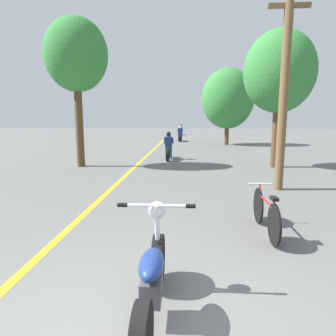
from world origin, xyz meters
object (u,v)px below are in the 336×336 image
roadside_tree_left (76,56)px  bicycle_parked (266,213)px  roadside_tree_right_far (228,99)px  motorcycle_rider_lead (169,149)px  motorcycle_foreground (152,280)px  motorcycle_rider_far (181,131)px  utility_pole (284,87)px  motorcycle_rider_mid (180,135)px  roadside_tree_right_near (279,72)px

roadside_tree_left → bicycle_parked: size_ratio=3.43×
roadside_tree_right_far → motorcycle_rider_lead: 10.03m
motorcycle_foreground → motorcycle_rider_far: bearing=90.6°
utility_pole → motorcycle_rider_lead: size_ratio=2.82×
roadside_tree_right_far → motorcycle_rider_mid: size_ratio=2.72×
utility_pole → roadside_tree_right_near: 4.33m
roadside_tree_right_far → motorcycle_rider_lead: roadside_tree_right_far is taller
motorcycle_rider_lead → motorcycle_rider_mid: size_ratio=0.92×
utility_pole → roadside_tree_left: (-7.10, 3.78, 1.64)m
motorcycle_foreground → motorcycle_rider_mid: size_ratio=0.94×
roadside_tree_left → motorcycle_rider_far: bearing=81.6°
motorcycle_rider_far → motorcycle_rider_mid: bearing=-89.4°
roadside_tree_right_near → motorcycle_rider_lead: size_ratio=2.81×
motorcycle_rider_mid → roadside_tree_right_far: bearing=-41.8°
motorcycle_foreground → bicycle_parked: 2.99m
motorcycle_foreground → motorcycle_rider_lead: motorcycle_rider_lead is taller
motorcycle_rider_far → bicycle_parked: bearing=-86.3°
motorcycle_rider_lead → motorcycle_rider_far: motorcycle_rider_lead is taller
roadside_tree_right_near → motorcycle_rider_lead: bearing=155.5°
roadside_tree_left → bicycle_parked: 10.13m
roadside_tree_right_far → motorcycle_rider_far: roadside_tree_right_far is taller
motorcycle_rider_far → motorcycle_rider_lead: bearing=-90.5°
motorcycle_foreground → motorcycle_rider_lead: 12.00m
motorcycle_foreground → roadside_tree_right_near: bearing=68.0°
utility_pole → motorcycle_rider_mid: bearing=100.0°
roadside_tree_right_near → roadside_tree_right_far: 10.81m
utility_pole → roadside_tree_left: size_ratio=0.92×
roadside_tree_right_near → bicycle_parked: size_ratio=3.13×
motorcycle_rider_far → bicycle_parked: 32.89m
roadside_tree_right_far → bicycle_parked: size_ratio=3.29×
motorcycle_foreground → motorcycle_rider_far: size_ratio=0.99×
roadside_tree_right_near → roadside_tree_left: 8.17m
motorcycle_rider_far → bicycle_parked: (2.10, -32.82, -0.15)m
utility_pole → motorcycle_foreground: bearing=-117.0°
roadside_tree_right_far → motorcycle_rider_mid: bearing=138.2°
roadside_tree_right_far → roadside_tree_left: roadside_tree_left is taller
utility_pole → motorcycle_foreground: 6.96m
roadside_tree_right_near → bicycle_parked: bearing=-106.9°
utility_pole → motorcycle_rider_mid: 18.58m
motorcycle_foreground → bicycle_parked: (1.73, 2.44, -0.06)m
roadside_tree_right_far → roadside_tree_left: size_ratio=0.96×
motorcycle_rider_mid → motorcycle_foreground: bearing=-89.4°
roadside_tree_right_far → roadside_tree_left: (-7.56, -11.09, 0.99)m
roadside_tree_right_near → motorcycle_foreground: roadside_tree_right_near is taller
roadside_tree_right_far → motorcycle_rider_far: (-3.79, 14.57, -2.98)m
utility_pole → roadside_tree_right_near: bearing=75.7°
utility_pole → bicycle_parked: size_ratio=3.15×
utility_pole → motorcycle_rider_lead: 7.47m
bicycle_parked → roadside_tree_left: bearing=129.3°
utility_pole → motorcycle_rider_lead: utility_pole is taller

